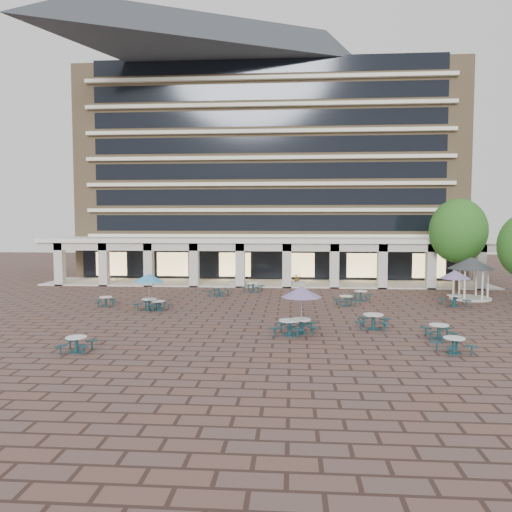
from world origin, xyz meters
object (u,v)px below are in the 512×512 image
object	(u,v)px
picnic_table_2	(373,320)
planter_left	(238,281)
picnic_table_1	(289,326)
planter_right	(297,281)
gazebo	(471,268)
picnic_table_0	(76,343)

from	to	relation	value
picnic_table_2	planter_left	distance (m)	19.95
picnic_table_1	planter_right	world-z (taller)	planter_right
picnic_table_2	gazebo	xyz separation A→B (m)	(9.14, 11.36, 1.91)
picnic_table_1	planter_left	bearing A→B (deg)	117.67
gazebo	planter_right	world-z (taller)	gazebo
picnic_table_0	picnic_table_2	world-z (taller)	picnic_table_2
picnic_table_0	planter_right	world-z (taller)	planter_right
picnic_table_0	gazebo	world-z (taller)	gazebo
picnic_table_0	planter_left	size ratio (longest dim) A/B	1.09
picnic_table_2	planter_left	size ratio (longest dim) A/B	1.44
picnic_table_0	picnic_table_1	distance (m)	10.50
picnic_table_1	planter_right	xyz separation A→B (m)	(0.57, 19.41, 0.05)
picnic_table_0	gazebo	size ratio (longest dim) A/B	0.47
planter_right	picnic_table_1	bearing A→B (deg)	-91.68
picnic_table_2	planter_left	world-z (taller)	planter_left
picnic_table_1	gazebo	size ratio (longest dim) A/B	0.62
picnic_table_1	picnic_table_2	distance (m)	5.00
picnic_table_0	planter_left	xyz separation A→B (m)	(4.80, 23.48, 0.08)
picnic_table_2	planter_right	size ratio (longest dim) A/B	1.44
picnic_table_1	gazebo	distance (m)	19.20
picnic_table_1	planter_right	size ratio (longest dim) A/B	1.41
picnic_table_0	picnic_table_2	size ratio (longest dim) A/B	0.76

